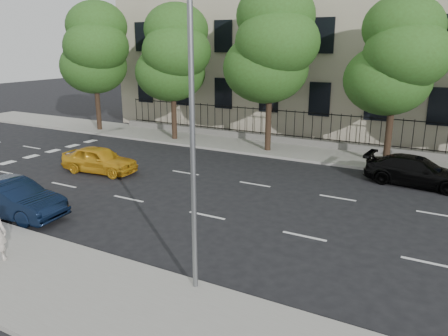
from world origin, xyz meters
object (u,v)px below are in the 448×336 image
(navy_sedan, at_px, (12,199))
(black_sedan, at_px, (417,171))
(yellow_taxi, at_px, (99,160))
(street_light, at_px, (203,101))

(navy_sedan, distance_m, black_sedan, 17.84)
(yellow_taxi, relative_size, navy_sedan, 0.91)
(street_light, relative_size, yellow_taxi, 1.98)
(street_light, height_order, navy_sedan, street_light)
(yellow_taxi, relative_size, black_sedan, 0.86)
(street_light, xyz_separation_m, black_sedan, (4.28, 12.36, -4.46))
(navy_sedan, bearing_deg, black_sedan, -53.35)
(black_sedan, bearing_deg, navy_sedan, 136.00)
(yellow_taxi, height_order, navy_sedan, navy_sedan)
(yellow_taxi, bearing_deg, navy_sedan, -173.23)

